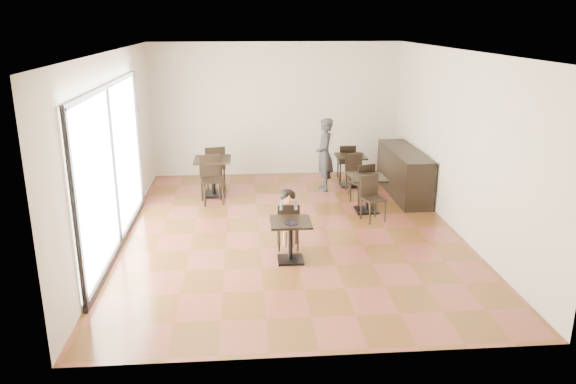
{
  "coord_description": "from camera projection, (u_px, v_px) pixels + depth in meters",
  "views": [
    {
      "loc": [
        -0.82,
        -9.56,
        3.71
      ],
      "look_at": [
        -0.11,
        -0.83,
        1.0
      ],
      "focal_mm": 35.0,
      "sensor_mm": 36.0,
      "label": 1
    }
  ],
  "objects": [
    {
      "name": "plate",
      "position": [
        291.0,
        223.0,
        8.69
      ],
      "size": [
        0.23,
        0.23,
        0.01
      ],
      "primitive_type": "cylinder",
      "color": "black",
      "rests_on": "child_table"
    },
    {
      "name": "chair_mid_a",
      "position": [
        361.0,
        183.0,
        11.7
      ],
      "size": [
        0.5,
        0.5,
        0.87
      ],
      "primitive_type": null,
      "rotation": [
        0.0,
        0.0,
        3.48
      ],
      "color": "black",
      "rests_on": "floor"
    },
    {
      "name": "chair_left_b",
      "position": [
        212.0,
        180.0,
        11.66
      ],
      "size": [
        0.53,
        0.53,
        1.0
      ],
      "primitive_type": null,
      "rotation": [
        0.0,
        0.0,
        0.21
      ],
      "color": "black",
      "rests_on": "floor"
    },
    {
      "name": "chair_back_b",
      "position": [
        355.0,
        174.0,
        12.41
      ],
      "size": [
        0.39,
        0.39,
        0.86
      ],
      "primitive_type": null,
      "rotation": [
        0.0,
        0.0,
        0.01
      ],
      "color": "black",
      "rests_on": "floor"
    },
    {
      "name": "chair_mid_b",
      "position": [
        373.0,
        199.0,
        10.65
      ],
      "size": [
        0.5,
        0.5,
        0.87
      ],
      "primitive_type": null,
      "rotation": [
        0.0,
        0.0,
        0.34
      ],
      "color": "black",
      "rests_on": "floor"
    },
    {
      "name": "service_counter",
      "position": [
        404.0,
        173.0,
        12.22
      ],
      "size": [
        0.6,
        2.4,
        1.0
      ],
      "primitive_type": "cube",
      "color": "black",
      "rests_on": "floor"
    },
    {
      "name": "cafe_table_left",
      "position": [
        213.0,
        177.0,
        12.21
      ],
      "size": [
        0.93,
        0.93,
        0.83
      ],
      "primitive_type": null,
      "rotation": [
        0.0,
        0.0,
        0.21
      ],
      "color": "black",
      "rests_on": "floor"
    },
    {
      "name": "chair_back_a",
      "position": [
        346.0,
        162.0,
        13.46
      ],
      "size": [
        0.39,
        0.39,
        0.86
      ],
      "primitive_type": null,
      "rotation": [
        0.0,
        0.0,
        3.15
      ],
      "color": "black",
      "rests_on": "floor"
    },
    {
      "name": "pizza_slice",
      "position": [
        289.0,
        201.0,
        9.07
      ],
      "size": [
        0.24,
        0.18,
        0.05
      ],
      "primitive_type": null,
      "color": "#F1BA80",
      "rests_on": "child"
    },
    {
      "name": "ceiling",
      "position": [
        291.0,
        51.0,
        9.32
      ],
      "size": [
        6.0,
        8.0,
        0.01
      ],
      "primitive_type": "cube",
      "color": "white",
      "rests_on": "floor"
    },
    {
      "name": "wall_front",
      "position": [
        323.0,
        225.0,
        5.98
      ],
      "size": [
        6.0,
        0.01,
        3.2
      ],
      "primitive_type": "cube",
      "color": "beige",
      "rests_on": "floor"
    },
    {
      "name": "floor",
      "position": [
        291.0,
        231.0,
        10.26
      ],
      "size": [
        6.0,
        8.0,
        0.01
      ],
      "primitive_type": "cube",
      "color": "brown",
      "rests_on": "ground"
    },
    {
      "name": "child_table",
      "position": [
        291.0,
        241.0,
        8.88
      ],
      "size": [
        0.64,
        0.64,
        0.68
      ],
      "primitive_type": null,
      "color": "black",
      "rests_on": "floor"
    },
    {
      "name": "child",
      "position": [
        288.0,
        219.0,
        9.36
      ],
      "size": [
        0.37,
        0.51,
        1.02
      ],
      "primitive_type": null,
      "color": "slate",
      "rests_on": "child_chair"
    },
    {
      "name": "cafe_table_back",
      "position": [
        350.0,
        171.0,
        12.96
      ],
      "size": [
        0.68,
        0.68,
        0.71
      ],
      "primitive_type": null,
      "rotation": [
        0.0,
        0.0,
        0.01
      ],
      "color": "black",
      "rests_on": "floor"
    },
    {
      "name": "storefront_window",
      "position": [
        112.0,
        167.0,
        9.14
      ],
      "size": [
        0.04,
        4.5,
        2.6
      ],
      "primitive_type": "cube",
      "color": "white",
      "rests_on": "floor"
    },
    {
      "name": "wall_back",
      "position": [
        277.0,
        110.0,
        13.6
      ],
      "size": [
        6.0,
        0.01,
        3.2
      ],
      "primitive_type": "cube",
      "color": "beige",
      "rests_on": "floor"
    },
    {
      "name": "wall_right",
      "position": [
        458.0,
        142.0,
        10.02
      ],
      "size": [
        0.01,
        8.0,
        3.2
      ],
      "primitive_type": "cube",
      "color": "beige",
      "rests_on": "floor"
    },
    {
      "name": "wall_left",
      "position": [
        116.0,
        148.0,
        9.56
      ],
      "size": [
        0.01,
        8.0,
        3.2
      ],
      "primitive_type": "cube",
      "color": "beige",
      "rests_on": "floor"
    },
    {
      "name": "chair_left_a",
      "position": [
        214.0,
        167.0,
        12.71
      ],
      "size": [
        0.53,
        0.53,
        1.0
      ],
      "primitive_type": null,
      "rotation": [
        0.0,
        0.0,
        3.35
      ],
      "color": "black",
      "rests_on": "floor"
    },
    {
      "name": "child_chair",
      "position": [
        288.0,
        225.0,
        9.39
      ],
      "size": [
        0.37,
        0.37,
        0.81
      ],
      "primitive_type": null,
      "rotation": [
        0.0,
        0.0,
        3.14
      ],
      "color": "black",
      "rests_on": "floor"
    },
    {
      "name": "cafe_table_mid",
      "position": [
        367.0,
        194.0,
        11.2
      ],
      "size": [
        0.87,
        0.87,
        0.72
      ],
      "primitive_type": null,
      "rotation": [
        0.0,
        0.0,
        0.34
      ],
      "color": "black",
      "rests_on": "floor"
    },
    {
      "name": "adult_patron",
      "position": [
        325.0,
        155.0,
        12.48
      ],
      "size": [
        0.4,
        0.6,
        1.63
      ],
      "primitive_type": "imported",
      "rotation": [
        0.0,
        0.0,
        -1.56
      ],
      "color": "#313136",
      "rests_on": "floor"
    }
  ]
}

